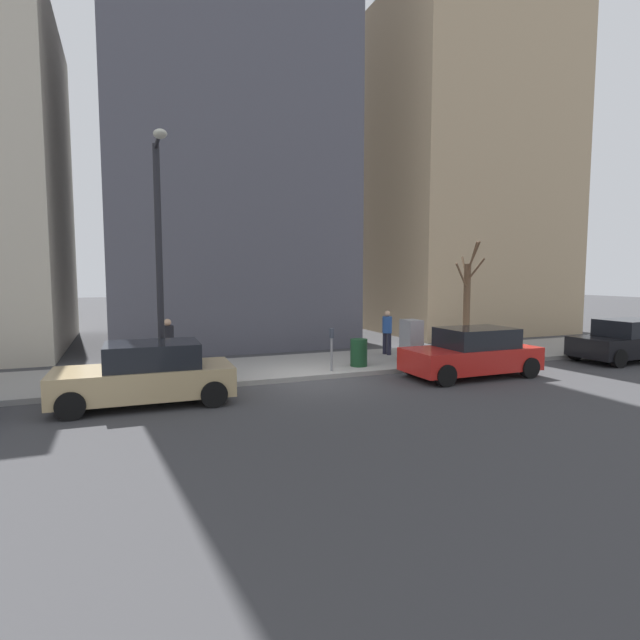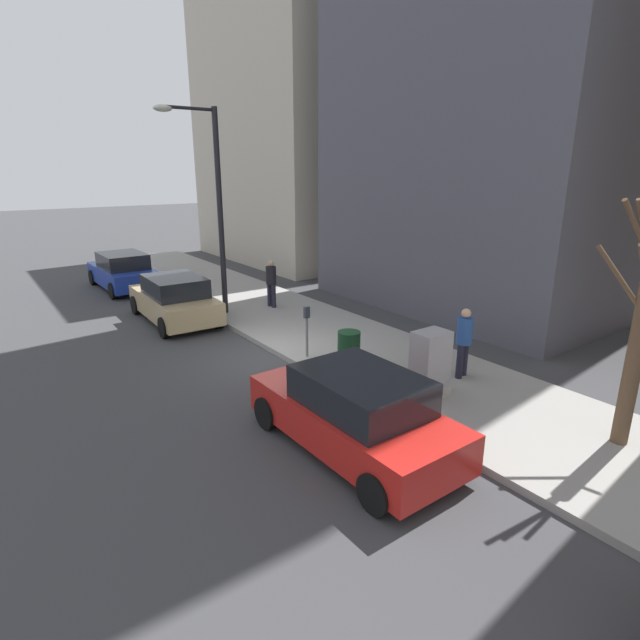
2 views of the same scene
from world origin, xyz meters
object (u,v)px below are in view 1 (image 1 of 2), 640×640
object	(u,v)px
parked_car_black	(628,341)
streetlamp	(159,243)
trash_bin	(359,353)
pedestrian_midblock	(168,342)
bare_tree	(467,301)
office_block_center	(218,44)
utility_box	(411,340)
parked_car_red	(472,353)
office_tower_left	(454,175)
parking_meter	(332,345)
parked_car_tan	(147,375)
pedestrian_near_meter	(387,330)

from	to	relation	value
parked_car_black	streetlamp	size ratio (longest dim) A/B	0.65
trash_bin	pedestrian_midblock	size ratio (longest dim) A/B	0.54
parked_car_black	streetlamp	xyz separation A→B (m)	(1.33, 16.26, 3.28)
bare_tree	pedestrian_midblock	size ratio (longest dim) A/B	2.58
parked_car_black	office_block_center	world-z (taller)	office_block_center
utility_box	office_block_center	distance (m)	16.73
parked_car_red	utility_box	bearing A→B (deg)	12.37
trash_bin	utility_box	bearing A→B (deg)	-79.94
office_tower_left	streetlamp	bearing A→B (deg)	120.93
parking_meter	utility_box	bearing A→B (deg)	-76.05
trash_bin	office_tower_left	xyz separation A→B (m)	(9.46, -10.58, 8.18)
office_tower_left	office_block_center	bearing A→B (deg)	89.02
parked_car_tan	streetlamp	size ratio (longest dim) A/B	0.65
parking_meter	trash_bin	bearing A→B (deg)	-68.93
utility_box	office_tower_left	distance (m)	14.64
parking_meter	bare_tree	size ratio (longest dim) A/B	0.31
pedestrian_near_meter	parked_car_tan	bearing A→B (deg)	-80.82
parked_car_black	parked_car_tan	xyz separation A→B (m)	(0.03, 16.73, 0.00)
utility_box	office_block_center	world-z (taller)	office_block_center
utility_box	trash_bin	world-z (taller)	utility_box
parked_car_tan	utility_box	world-z (taller)	utility_box
parking_meter	bare_tree	world-z (taller)	bare_tree
parked_car_red	trash_bin	world-z (taller)	parked_car_red
parked_car_black	office_tower_left	bearing A→B (deg)	-3.85
parked_car_red	utility_box	xyz separation A→B (m)	(2.57, 0.59, 0.11)
parked_car_red	pedestrian_midblock	size ratio (longest dim) A/B	2.54
office_tower_left	parked_car_tan	bearing A→B (deg)	123.35
utility_box	pedestrian_midblock	distance (m)	8.24
parked_car_red	bare_tree	world-z (taller)	bare_tree
bare_tree	utility_box	bearing A→B (deg)	110.77
utility_box	pedestrian_midblock	bearing A→B (deg)	83.79
parked_car_tan	office_block_center	xyz separation A→B (m)	(11.61, -4.06, 13.14)
parking_meter	office_tower_left	bearing A→B (deg)	-49.86
parking_meter	pedestrian_midblock	size ratio (longest dim) A/B	0.81
parking_meter	pedestrian_midblock	world-z (taller)	pedestrian_midblock
office_tower_left	bare_tree	bearing A→B (deg)	147.42
utility_box	pedestrian_near_meter	xyz separation A→B (m)	(1.36, 0.22, 0.24)
utility_box	pedestrian_near_meter	bearing A→B (deg)	9.04
utility_box	pedestrian_midblock	world-z (taller)	pedestrian_midblock
parked_car_black	bare_tree	size ratio (longest dim) A/B	0.99
office_tower_left	parking_meter	bearing A→B (deg)	130.14
streetlamp	pedestrian_near_meter	bearing A→B (deg)	-73.99
streetlamp	trash_bin	size ratio (longest dim) A/B	7.22
utility_box	parking_meter	bearing A→B (deg)	103.95
trash_bin	office_block_center	xyz separation A→B (m)	(9.68, 2.65, 13.27)
bare_tree	pedestrian_near_meter	world-z (taller)	bare_tree
parked_car_red	pedestrian_near_meter	world-z (taller)	pedestrian_near_meter
parking_meter	pedestrian_midblock	distance (m)	5.07
parked_car_tan	office_tower_left	world-z (taller)	office_tower_left
parking_meter	pedestrian_near_meter	world-z (taller)	pedestrian_near_meter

